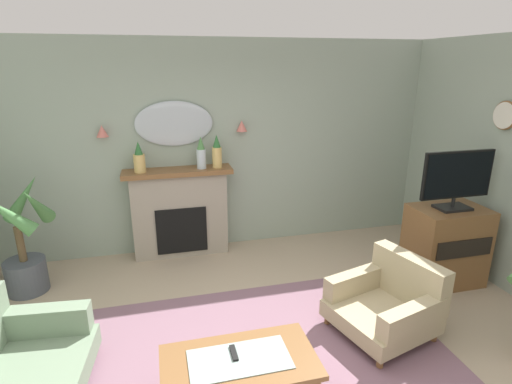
{
  "coord_description": "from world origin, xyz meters",
  "views": [
    {
      "loc": [
        -0.79,
        -2.48,
        2.43
      ],
      "look_at": [
        0.21,
        1.48,
        1.12
      ],
      "focal_mm": 28.26,
      "sensor_mm": 36.0,
      "label": 1
    }
  ],
  "objects_px": {
    "mantel_vase_left": "(139,159)",
    "fireplace": "(180,213)",
    "wall_sconce_right": "(242,126)",
    "tv_flatscreen": "(457,179)",
    "potted_plant_tall_palm": "(21,244)",
    "tv_remote": "(234,353)",
    "tv_cabinet": "(445,245)",
    "mantel_vase_centre": "(201,154)",
    "wall_clock": "(505,115)",
    "armchair_in_corner": "(389,301)",
    "wall_sconce_left": "(102,131)",
    "wall_mirror": "(174,124)",
    "coffee_table": "(240,366)",
    "mantel_vase_right": "(217,153)"
  },
  "relations": [
    {
      "from": "mantel_vase_left",
      "to": "wall_mirror",
      "type": "height_order",
      "value": "wall_mirror"
    },
    {
      "from": "armchair_in_corner",
      "to": "mantel_vase_left",
      "type": "bearing_deg",
      "value": 136.61
    },
    {
      "from": "wall_sconce_right",
      "to": "tv_remote",
      "type": "xyz_separation_m",
      "value": [
        -0.66,
        -2.72,
        -1.21
      ]
    },
    {
      "from": "wall_sconce_right",
      "to": "tv_flatscreen",
      "type": "bearing_deg",
      "value": -37.86
    },
    {
      "from": "tv_remote",
      "to": "potted_plant_tall_palm",
      "type": "height_order",
      "value": "potted_plant_tall_palm"
    },
    {
      "from": "mantel_vase_left",
      "to": "wall_clock",
      "type": "relative_size",
      "value": 1.23
    },
    {
      "from": "mantel_vase_left",
      "to": "potted_plant_tall_palm",
      "type": "bearing_deg",
      "value": -158.37
    },
    {
      "from": "mantel_vase_left",
      "to": "tv_cabinet",
      "type": "height_order",
      "value": "mantel_vase_left"
    },
    {
      "from": "wall_mirror",
      "to": "tv_flatscreen",
      "type": "distance_m",
      "value": 3.33
    },
    {
      "from": "mantel_vase_left",
      "to": "coffee_table",
      "type": "xyz_separation_m",
      "value": [
        0.66,
        -2.66,
        -0.94
      ]
    },
    {
      "from": "coffee_table",
      "to": "tv_flatscreen",
      "type": "bearing_deg",
      "value": 24.48
    },
    {
      "from": "wall_sconce_left",
      "to": "potted_plant_tall_palm",
      "type": "height_order",
      "value": "wall_sconce_left"
    },
    {
      "from": "wall_mirror",
      "to": "wall_clock",
      "type": "relative_size",
      "value": 3.1
    },
    {
      "from": "tv_remote",
      "to": "tv_cabinet",
      "type": "bearing_deg",
      "value": 23.53
    },
    {
      "from": "coffee_table",
      "to": "tv_cabinet",
      "type": "bearing_deg",
      "value": 24.85
    },
    {
      "from": "fireplace",
      "to": "wall_mirror",
      "type": "xyz_separation_m",
      "value": [
        -0.0,
        0.14,
        1.14
      ]
    },
    {
      "from": "mantel_vase_right",
      "to": "wall_sconce_left",
      "type": "height_order",
      "value": "wall_sconce_left"
    },
    {
      "from": "wall_mirror",
      "to": "wall_clock",
      "type": "distance_m",
      "value": 3.74
    },
    {
      "from": "fireplace",
      "to": "wall_clock",
      "type": "xyz_separation_m",
      "value": [
        3.38,
        -1.45,
        1.33
      ]
    },
    {
      "from": "wall_clock",
      "to": "tv_remote",
      "type": "height_order",
      "value": "wall_clock"
    },
    {
      "from": "mantel_vase_centre",
      "to": "tv_flatscreen",
      "type": "distance_m",
      "value": 2.96
    },
    {
      "from": "mantel_vase_left",
      "to": "fireplace",
      "type": "bearing_deg",
      "value": 3.6
    },
    {
      "from": "wall_mirror",
      "to": "wall_sconce_left",
      "type": "distance_m",
      "value": 0.85
    },
    {
      "from": "fireplace",
      "to": "wall_sconce_left",
      "type": "bearing_deg",
      "value": 173.84
    },
    {
      "from": "potted_plant_tall_palm",
      "to": "mantel_vase_centre",
      "type": "bearing_deg",
      "value": 14.05
    },
    {
      "from": "tv_remote",
      "to": "armchair_in_corner",
      "type": "distance_m",
      "value": 1.66
    },
    {
      "from": "wall_sconce_left",
      "to": "tv_flatscreen",
      "type": "bearing_deg",
      "value": -22.91
    },
    {
      "from": "wall_mirror",
      "to": "wall_sconce_left",
      "type": "height_order",
      "value": "wall_mirror"
    },
    {
      "from": "tv_cabinet",
      "to": "tv_flatscreen",
      "type": "bearing_deg",
      "value": -90.0
    },
    {
      "from": "potted_plant_tall_palm",
      "to": "armchair_in_corner",
      "type": "bearing_deg",
      "value": -24.36
    },
    {
      "from": "mantel_vase_right",
      "to": "tv_cabinet",
      "type": "relative_size",
      "value": 0.47
    },
    {
      "from": "mantel_vase_centre",
      "to": "fireplace",
      "type": "bearing_deg",
      "value": 174.61
    },
    {
      "from": "wall_clock",
      "to": "armchair_in_corner",
      "type": "height_order",
      "value": "wall_clock"
    },
    {
      "from": "armchair_in_corner",
      "to": "tv_flatscreen",
      "type": "distance_m",
      "value": 1.59
    },
    {
      "from": "mantel_vase_centre",
      "to": "tv_cabinet",
      "type": "height_order",
      "value": "mantel_vase_centre"
    },
    {
      "from": "mantel_vase_left",
      "to": "wall_mirror",
      "type": "bearing_deg",
      "value": 20.7
    },
    {
      "from": "fireplace",
      "to": "coffee_table",
      "type": "height_order",
      "value": "fireplace"
    },
    {
      "from": "tv_cabinet",
      "to": "potted_plant_tall_palm",
      "type": "height_order",
      "value": "potted_plant_tall_palm"
    },
    {
      "from": "wall_sconce_right",
      "to": "coffee_table",
      "type": "xyz_separation_m",
      "value": [
        -0.64,
        -2.78,
        -1.28
      ]
    },
    {
      "from": "mantel_vase_left",
      "to": "tv_flatscreen",
      "type": "relative_size",
      "value": 0.45
    },
    {
      "from": "wall_mirror",
      "to": "wall_clock",
      "type": "bearing_deg",
      "value": -25.13
    },
    {
      "from": "tv_flatscreen",
      "to": "wall_sconce_right",
      "type": "bearing_deg",
      "value": 142.14
    },
    {
      "from": "wall_sconce_left",
      "to": "coffee_table",
      "type": "xyz_separation_m",
      "value": [
        1.06,
        -2.78,
        -1.28
      ]
    },
    {
      "from": "armchair_in_corner",
      "to": "tv_cabinet",
      "type": "distance_m",
      "value": 1.3
    },
    {
      "from": "wall_sconce_left",
      "to": "tv_flatscreen",
      "type": "xyz_separation_m",
      "value": [
        3.72,
        -1.57,
        -0.41
      ]
    },
    {
      "from": "mantel_vase_left",
      "to": "wall_clock",
      "type": "height_order",
      "value": "wall_clock"
    },
    {
      "from": "tv_remote",
      "to": "mantel_vase_left",
      "type": "bearing_deg",
      "value": 103.74
    },
    {
      "from": "mantel_vase_centre",
      "to": "mantel_vase_left",
      "type": "bearing_deg",
      "value": 180.0
    },
    {
      "from": "fireplace",
      "to": "wall_mirror",
      "type": "height_order",
      "value": "wall_mirror"
    },
    {
      "from": "tv_remote",
      "to": "tv_cabinet",
      "type": "xyz_separation_m",
      "value": [
        2.69,
        1.17,
        -0.0
      ]
    }
  ]
}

